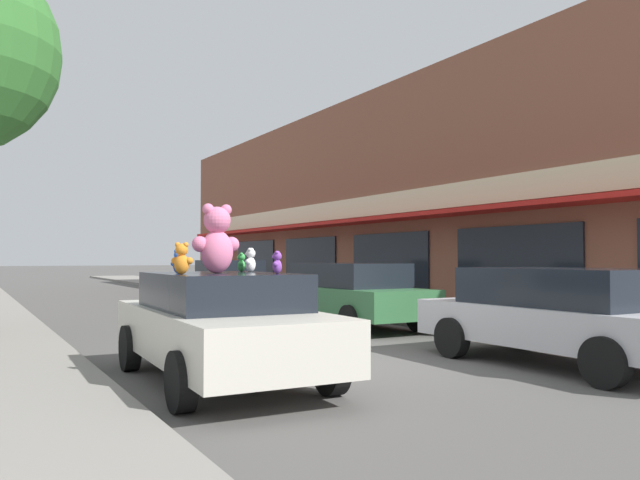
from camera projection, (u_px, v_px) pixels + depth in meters
ground_plane at (360, 362)px, 9.33m from camera, size 260.00×260.00×0.00m
sidewalk_far at (593, 336)px, 12.00m from camera, size 3.49×90.00×0.13m
storefront_row at (469, 207)px, 26.20m from camera, size 13.43×32.77×7.47m
plush_art_car at (221, 323)px, 7.89m from camera, size 2.05×4.36×1.37m
teddy_bear_giant at (217, 240)px, 7.85m from camera, size 0.65×0.41×0.88m
teddy_bear_green at (241, 262)px, 8.75m from camera, size 0.16×0.20×0.27m
teddy_bear_white at (251, 260)px, 8.57m from camera, size 0.22×0.23×0.33m
teddy_bear_purple at (277, 263)px, 7.65m from camera, size 0.18×0.20×0.28m
teddy_bear_blue at (178, 262)px, 7.64m from camera, size 0.22×0.17×0.30m
teddy_bear_orange at (182, 259)px, 7.37m from camera, size 0.26×0.25×0.38m
parked_car_far_left at (562, 313)px, 9.08m from camera, size 2.01×4.35×1.42m
parked_car_far_center at (349, 293)px, 14.13m from camera, size 1.92×4.56×1.45m
parked_car_far_right at (229, 282)px, 20.50m from camera, size 1.88×4.63×1.50m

